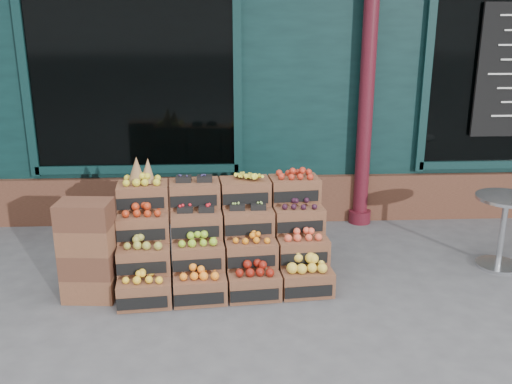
{
  "coord_description": "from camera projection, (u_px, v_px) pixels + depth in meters",
  "views": [
    {
      "loc": [
        -0.47,
        -4.77,
        2.57
      ],
      "look_at": [
        -0.2,
        0.7,
        0.85
      ],
      "focal_mm": 40.0,
      "sensor_mm": 36.0,
      "label": 1
    }
  ],
  "objects": [
    {
      "name": "shop_facade",
      "position": [
        255.0,
        24.0,
        9.49
      ],
      "size": [
        12.0,
        6.24,
        4.8
      ],
      "color": "black",
      "rests_on": "ground"
    },
    {
      "name": "spare_crates",
      "position": [
        88.0,
        251.0,
        5.25
      ],
      "size": [
        0.5,
        0.37,
        0.95
      ],
      "rotation": [
        0.0,
        0.0,
        -0.08
      ],
      "color": "brown",
      "rests_on": "ground"
    },
    {
      "name": "bistro_table",
      "position": [
        503.0,
        223.0,
        5.91
      ],
      "size": [
        0.62,
        0.62,
        0.78
      ],
      "rotation": [
        0.0,
        0.0,
        0.24
      ],
      "color": "silver",
      "rests_on": "ground"
    },
    {
      "name": "crate_display",
      "position": [
        222.0,
        244.0,
        5.65
      ],
      "size": [
        2.09,
        1.16,
        1.26
      ],
      "rotation": [
        0.0,
        0.0,
        0.09
      ],
      "color": "brown",
      "rests_on": "ground"
    },
    {
      "name": "ground",
      "position": [
        281.0,
        301.0,
        5.33
      ],
      "size": [
        60.0,
        60.0,
        0.0
      ],
      "primitive_type": "plane",
      "color": "#49494C",
      "rests_on": "ground"
    },
    {
      "name": "shopkeeper",
      "position": [
        150.0,
        126.0,
        7.75
      ],
      "size": [
        0.83,
        0.57,
        2.22
      ],
      "primitive_type": "imported",
      "rotation": [
        0.0,
        0.0,
        3.1
      ],
      "color": "#185729",
      "rests_on": "ground"
    }
  ]
}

